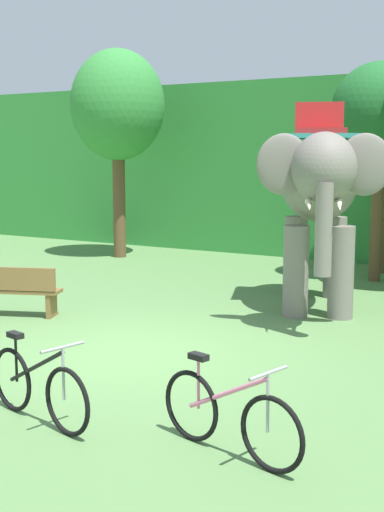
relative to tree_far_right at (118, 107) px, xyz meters
The scene contains 8 objects.
ground_plane 10.22m from the tree_far_right, 53.00° to the right, with size 80.00×80.00×0.00m, color #567F47.
foliage_hedge 7.87m from the tree_far_right, 42.87° to the left, with size 36.00×6.00×4.84m, color #338438.
tree_far_right is the anchor object (origin of this frame).
tree_center 7.11m from the tree_far_right, ahead, with size 2.13×2.13×4.80m.
elephant 8.07m from the tree_far_right, 26.93° to the right, with size 2.88×4.20×3.78m.
bike_black 12.47m from the tree_far_right, 57.94° to the right, with size 1.68×0.57×0.92m.
bike_pink 13.44m from the tree_far_right, 49.32° to the right, with size 1.67×0.60×0.92m.
wooden_bench 8.04m from the tree_far_right, 68.19° to the right, with size 1.55×0.92×0.89m.
Camera 1 is at (5.57, -7.77, 2.80)m, focal length 48.23 mm.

